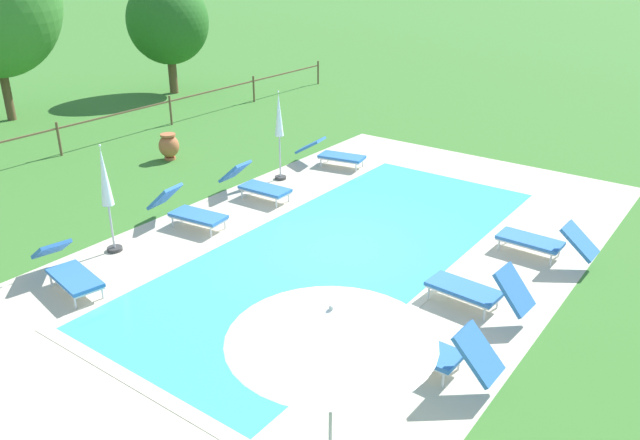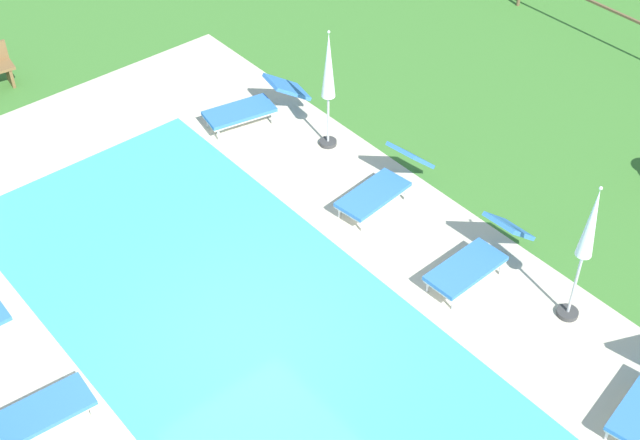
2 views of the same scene
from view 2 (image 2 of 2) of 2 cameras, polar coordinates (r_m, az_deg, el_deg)
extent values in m
plane|color=#3D752D|center=(13.07, -4.09, -7.68)|extent=(160.00, 160.00, 0.00)
cube|color=beige|center=(13.07, -4.09, -7.67)|extent=(15.38, 8.94, 0.01)
cube|color=#42CCD6|center=(13.07, -4.09, -7.66)|extent=(10.85, 4.42, 0.01)
cube|color=beige|center=(14.09, 3.51, -3.06)|extent=(11.33, 0.24, 0.01)
cube|color=beige|center=(12.41, -12.95, -12.70)|extent=(11.33, 0.24, 0.01)
cube|color=beige|center=(16.76, -15.55, 3.67)|extent=(0.24, 4.42, 0.01)
cube|color=#3370BC|center=(13.80, 9.25, -3.03)|extent=(0.65, 1.32, 0.07)
cube|color=#3370BC|center=(14.22, 11.92, -0.39)|extent=(0.63, 0.71, 0.59)
cube|color=silver|center=(13.84, 9.23, -3.20)|extent=(0.62, 1.29, 0.04)
cylinder|color=silver|center=(13.50, 8.45, -5.23)|extent=(0.04, 0.04, 0.28)
cylinder|color=silver|center=(13.71, 6.86, -4.10)|extent=(0.04, 0.04, 0.28)
cylinder|color=silver|center=(14.15, 11.41, -3.01)|extent=(0.04, 0.04, 0.28)
cylinder|color=silver|center=(14.36, 9.85, -1.96)|extent=(0.04, 0.04, 0.28)
cube|color=#3370BC|center=(16.92, -5.14, 6.88)|extent=(0.84, 1.39, 0.07)
cube|color=#3370BC|center=(17.14, -2.11, 8.44)|extent=(0.73, 0.85, 0.51)
cube|color=silver|center=(16.95, -5.13, 6.73)|extent=(0.81, 1.36, 0.04)
cylinder|color=silver|center=(16.66, -6.46, 5.42)|extent=(0.04, 0.04, 0.28)
cylinder|color=silver|center=(17.05, -7.16, 6.29)|extent=(0.04, 0.04, 0.28)
cylinder|color=silver|center=(17.01, -3.05, 6.49)|extent=(0.04, 0.04, 0.28)
cylinder|color=silver|center=(17.40, -3.80, 7.33)|extent=(0.04, 0.04, 0.28)
cylinder|color=silver|center=(13.78, -19.23, -6.48)|extent=(0.04, 0.04, 0.28)
cylinder|color=silver|center=(12.46, 17.78, -12.76)|extent=(0.04, 0.04, 0.28)
cube|color=#3370BC|center=(14.95, 3.39, 1.64)|extent=(0.75, 1.36, 0.07)
cube|color=#3370BC|center=(15.37, 5.78, 4.11)|extent=(0.67, 0.74, 0.61)
cube|color=silver|center=(14.98, 3.38, 1.48)|extent=(0.72, 1.33, 0.04)
cylinder|color=silver|center=(14.62, 2.70, -0.33)|extent=(0.04, 0.04, 0.28)
cylinder|color=silver|center=(14.87, 1.23, 0.57)|extent=(0.04, 0.04, 0.28)
cylinder|color=silver|center=(15.28, 5.44, 1.68)|extent=(0.04, 0.04, 0.28)
cylinder|color=silver|center=(15.52, 3.99, 2.50)|extent=(0.04, 0.04, 0.28)
cube|color=#3370BC|center=(12.41, -17.26, -11.53)|extent=(0.69, 1.34, 0.07)
cube|color=silver|center=(12.45, -17.21, -11.68)|extent=(0.66, 1.31, 0.04)
cylinder|color=silver|center=(12.77, -15.27, -10.19)|extent=(0.04, 0.04, 0.28)
cylinder|color=silver|center=(12.46, -14.29, -11.73)|extent=(0.04, 0.04, 0.28)
cylinder|color=#383838|center=(16.53, 0.51, 4.94)|extent=(0.32, 0.32, 0.08)
cylinder|color=#B2B5B7|center=(16.24, 0.52, 6.33)|extent=(0.04, 0.04, 1.06)
cone|color=white|center=(15.61, 0.54, 9.80)|extent=(0.25, 0.25, 1.25)
sphere|color=white|center=(15.28, 0.56, 11.86)|extent=(0.05, 0.05, 0.05)
cylinder|color=#383838|center=(13.85, 15.44, -5.71)|extent=(0.32, 0.32, 0.08)
cylinder|color=#B2B5B7|center=(13.44, 15.87, -4.02)|extent=(0.04, 0.04, 1.24)
cone|color=white|center=(12.65, 16.86, -0.17)|extent=(0.24, 0.24, 1.17)
sphere|color=white|center=(12.27, 17.41, 1.95)|extent=(0.05, 0.05, 0.05)
cube|color=brown|center=(19.15, -19.12, 8.70)|extent=(0.40, 0.11, 0.41)
camera|label=1|loc=(17.75, -47.46, 16.37)|focal=35.41mm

